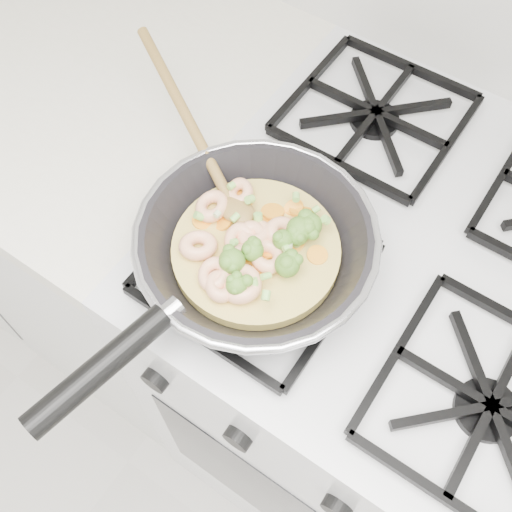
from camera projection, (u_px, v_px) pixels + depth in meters
The scene contains 3 objects.
stove at pixel (366, 366), 1.13m from camera, with size 0.60×0.60×0.92m.
counter_left at pixel (59, 180), 1.36m from camera, with size 1.00×0.60×0.90m.
skillet at pixel (252, 247), 0.68m from camera, with size 0.43×0.47×0.10m.
Camera 1 is at (0.05, 1.26, 1.54)m, focal length 41.72 mm.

